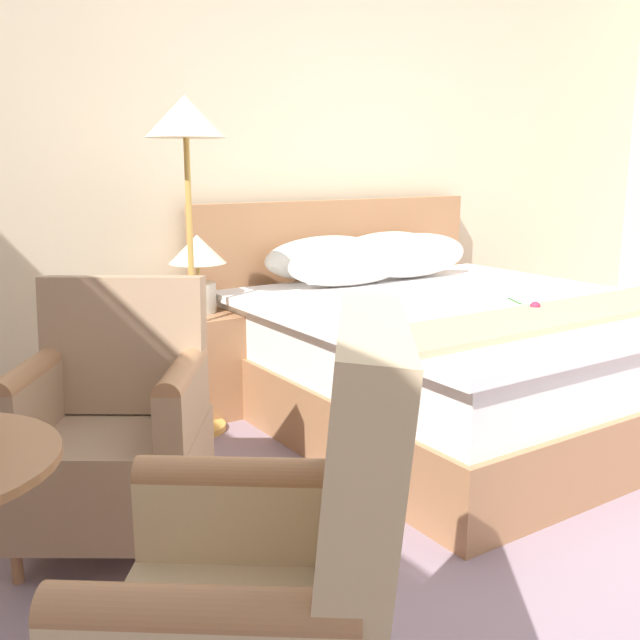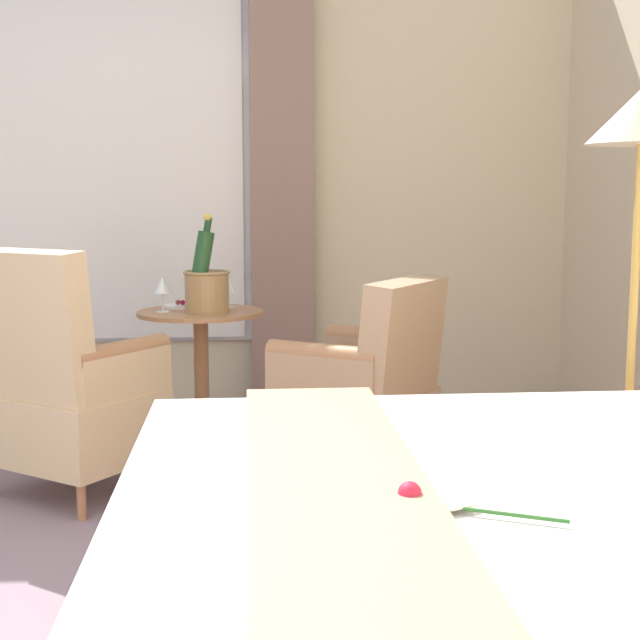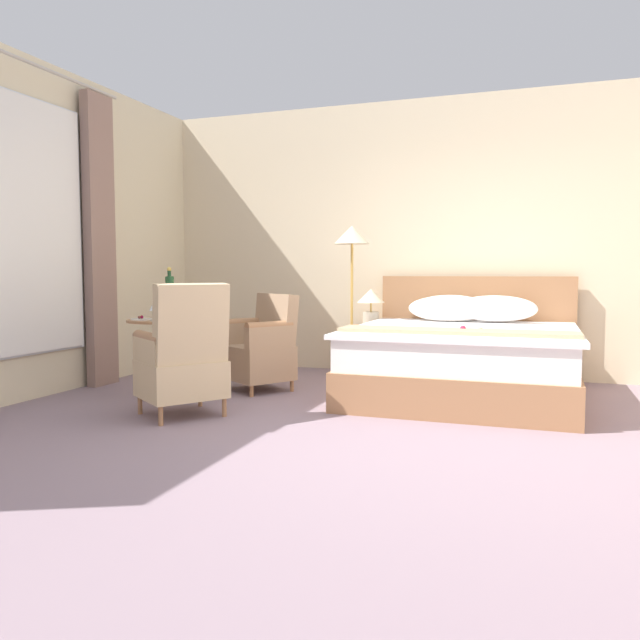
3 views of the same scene
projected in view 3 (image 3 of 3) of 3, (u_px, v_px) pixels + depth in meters
ground_plane at (399, 438)px, 4.20m from camera, size 8.13×8.13×0.00m
wall_headboard_side at (455, 238)px, 6.72m from camera, size 6.75×0.12×2.98m
wall_window_side at (4, 228)px, 5.19m from camera, size 0.27×5.59×2.98m
bed at (464, 356)px, 5.65m from camera, size 1.98×2.15×1.08m
nightstand at (371, 352)px, 6.68m from camera, size 0.53×0.48×0.54m
bedside_lamp at (371, 302)px, 6.64m from camera, size 0.29×0.29×0.40m
floor_lamp_brass at (352, 249)px, 6.42m from camera, size 0.37×0.37×1.60m
side_table_round at (162, 349)px, 5.47m from camera, size 0.60×0.60×0.70m
champagne_bucket at (170, 305)px, 5.44m from camera, size 0.22×0.22×0.46m
wine_glass_near_bucket at (161, 306)px, 5.59m from camera, size 0.07×0.07×0.16m
wine_glass_near_edge at (154, 307)px, 5.26m from camera, size 0.08×0.08×0.16m
snack_plate at (142, 319)px, 5.40m from camera, size 0.19×0.19×0.04m
armchair_by_window at (261, 348)px, 5.92m from camera, size 0.79×0.78×0.91m
armchair_facing_bed at (184, 360)px, 4.79m from camera, size 0.80×0.80×1.04m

